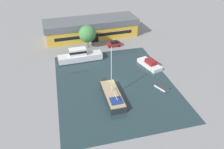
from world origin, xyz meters
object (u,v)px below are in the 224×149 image
Objects in this scene: warehouse_building at (91,28)px; sailboat_moored at (112,95)px; quay_tree_near_building at (87,34)px; parked_car at (114,44)px; cabin_boat at (150,64)px; small_dinghy at (162,87)px; motor_cruiser at (80,56)px.

warehouse_building is 33.66m from sailboat_moored.
parked_car is at bearing -6.99° from quay_tree_near_building.
cabin_boat is at bearing -66.86° from warehouse_building.
warehouse_building reaches higher than small_dinghy.
motor_cruiser is 1.58× the size of cabin_boat.
warehouse_building reaches higher than cabin_boat.
parked_car is (5.50, -9.15, -2.23)m from warehouse_building.
small_dinghy is (12.92, -24.70, -4.23)m from quay_tree_near_building.
warehouse_building is at bearing 73.24° from quay_tree_near_building.
quay_tree_near_building reaches higher than small_dinghy.
sailboat_moored reaches higher than quay_tree_near_building.
quay_tree_near_building is at bearing 116.73° from cabin_boat.
warehouse_building is 4.37× the size of quay_tree_near_building.
sailboat_moored is 1.53× the size of cabin_boat.
parked_car is 0.38× the size of sailboat_moored.
sailboat_moored is (-1.28, -33.56, -2.30)m from warehouse_building.
warehouse_building is 6.98× the size of parked_car.
motor_cruiser is 3.38× the size of small_dinghy.
motor_cruiser is (-3.46, -7.48, -3.17)m from quay_tree_near_building.
small_dinghy is at bearing -139.23° from motor_cruiser.
motor_cruiser is (-5.92, -15.65, -1.73)m from warehouse_building.
quay_tree_near_building is 25.69m from sailboat_moored.
parked_car is at bearing 96.98° from cabin_boat.
quay_tree_near_building is (-2.46, -8.17, 1.45)m from warehouse_building.
warehouse_building is 4.03× the size of cabin_boat.
parked_car is at bearing -62.20° from warehouse_building.
sailboat_moored reaches higher than warehouse_building.
quay_tree_near_building reaches higher than parked_car.
cabin_boat reaches higher than small_dinghy.
parked_car is 0.58× the size of cabin_boat.
quay_tree_near_building is at bearing -27.61° from motor_cruiser.
quay_tree_near_building is 1.60× the size of parked_car.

